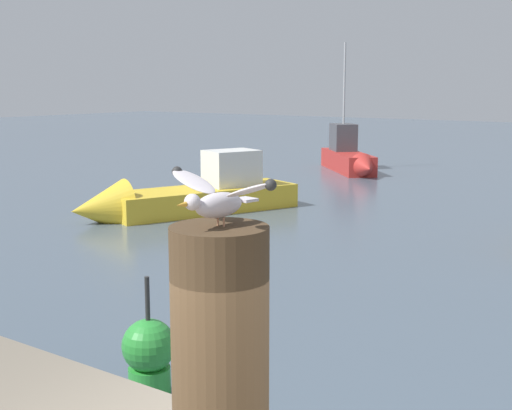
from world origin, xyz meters
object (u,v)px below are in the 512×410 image
Objects in this scene: seagull at (218,198)px; channel_buoy at (149,356)px; mooring_post at (220,350)px; boat_red at (349,157)px; boat_yellow at (179,197)px.

seagull reaches higher than channel_buoy.
mooring_post is 1.75× the size of seagull.
boat_red reaches higher than seagull.
channel_buoy is at bearing -68.00° from boat_red.
seagull is at bearing -100.01° from mooring_post.
seagull is 15.09m from boat_yellow.
boat_red is (-10.66, 21.26, -1.65)m from mooring_post.
channel_buoy is at bearing -49.94° from boat_yellow.
boat_yellow is at bearing 130.06° from channel_buoy.
boat_yellow is 10.62m from channel_buoy.
boat_red is (-10.66, 21.26, -2.27)m from seagull.
channel_buoy is (6.84, -8.13, 0.05)m from boat_yellow.
seagull is 23.89m from boat_red.
seagull is 4.91m from channel_buoy.
mooring_post is 15.00m from boat_yellow.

